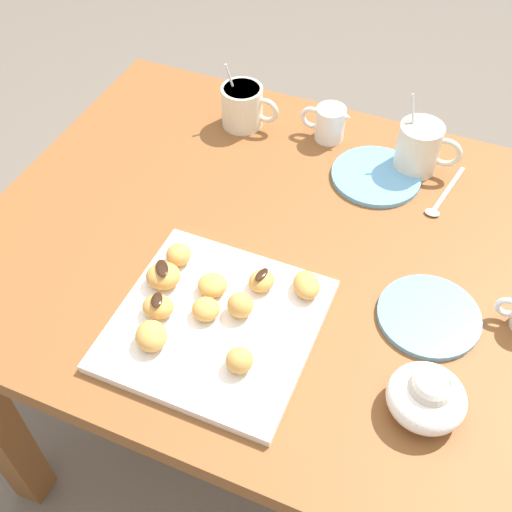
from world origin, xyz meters
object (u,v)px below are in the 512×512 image
(pastry_plate_square, at_px, (216,324))
(ice_cream_bowl, at_px, (427,396))
(saucer_sky_right, at_px, (376,176))
(beignet_5, at_px, (206,309))
(beignet_4, at_px, (179,255))
(saucer_sky_left, at_px, (429,316))
(beignet_9, at_px, (158,307))
(coffee_mug_cream_left, at_px, (243,105))
(dining_table, at_px, (271,284))
(beignet_3, at_px, (262,281))
(beignet_7, at_px, (239,360))
(beignet_6, at_px, (306,285))
(cream_pitcher_white, at_px, (330,122))
(beignet_0, at_px, (151,336))
(beignet_8, at_px, (163,276))
(beignet_2, at_px, (240,305))
(coffee_mug_cream_right, at_px, (420,147))
(beignet_1, at_px, (212,285))

(pastry_plate_square, distance_m, ice_cream_bowl, 0.33)
(saucer_sky_right, bearing_deg, beignet_5, -109.49)
(beignet_4, bearing_deg, saucer_sky_left, 8.17)
(beignet_9, bearing_deg, coffee_mug_cream_left, 99.05)
(dining_table, distance_m, beignet_3, 0.20)
(beignet_7, bearing_deg, beignet_9, 165.41)
(coffee_mug_cream_left, bearing_deg, beignet_6, -54.10)
(cream_pitcher_white, relative_size, ice_cream_bowl, 0.93)
(dining_table, bearing_deg, pastry_plate_square, -93.00)
(beignet_0, relative_size, beignet_6, 0.96)
(beignet_8, distance_m, beignet_9, 0.06)
(saucer_sky_left, relative_size, beignet_7, 3.97)
(cream_pitcher_white, distance_m, beignet_4, 0.45)
(saucer_sky_right, xyz_separation_m, beignet_9, (-0.22, -0.46, 0.03))
(ice_cream_bowl, xyz_separation_m, beignet_4, (-0.44, 0.10, -0.00))
(beignet_2, height_order, beignet_4, beignet_2)
(beignet_0, height_order, beignet_7, same)
(coffee_mug_cream_right, bearing_deg, dining_table, -122.89)
(beignet_1, bearing_deg, beignet_5, -76.67)
(cream_pitcher_white, relative_size, beignet_4, 2.38)
(coffee_mug_cream_right, xyz_separation_m, beignet_8, (-0.31, -0.46, -0.02))
(beignet_3, bearing_deg, beignet_8, -159.83)
(beignet_4, bearing_deg, coffee_mug_cream_left, 98.57)
(cream_pitcher_white, height_order, beignet_3, cream_pitcher_white)
(dining_table, distance_m, beignet_4, 0.23)
(coffee_mug_cream_left, relative_size, ice_cream_bowl, 1.20)
(coffee_mug_cream_left, bearing_deg, beignet_4, -81.43)
(beignet_4, bearing_deg, ice_cream_bowl, -13.04)
(coffee_mug_cream_right, height_order, beignet_9, coffee_mug_cream_right)
(coffee_mug_cream_left, xyz_separation_m, saucer_sky_left, (0.47, -0.35, -0.04))
(cream_pitcher_white, relative_size, beignet_7, 2.54)
(beignet_9, bearing_deg, beignet_5, 20.18)
(beignet_4, bearing_deg, beignet_9, -79.17)
(cream_pitcher_white, height_order, beignet_5, cream_pitcher_white)
(coffee_mug_cream_left, relative_size, beignet_3, 3.08)
(pastry_plate_square, distance_m, coffee_mug_cream_right, 0.54)
(pastry_plate_square, relative_size, beignet_1, 6.38)
(beignet_6, bearing_deg, saucer_sky_right, 85.46)
(beignet_7, distance_m, beignet_8, 0.20)
(cream_pitcher_white, distance_m, saucer_sky_right, 0.15)
(dining_table, bearing_deg, coffee_mug_cream_left, 122.17)
(saucer_sky_right, height_order, beignet_9, beignet_9)
(pastry_plate_square, xyz_separation_m, beignet_1, (-0.03, 0.05, 0.02))
(beignet_6, relative_size, beignet_9, 1.11)
(coffee_mug_cream_right, relative_size, beignet_5, 3.46)
(beignet_3, height_order, beignet_7, beignet_7)
(saucer_sky_right, relative_size, beignet_1, 3.61)
(beignet_2, bearing_deg, cream_pitcher_white, 92.20)
(cream_pitcher_white, bearing_deg, ice_cream_bowl, -59.10)
(saucer_sky_left, height_order, saucer_sky_right, same)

